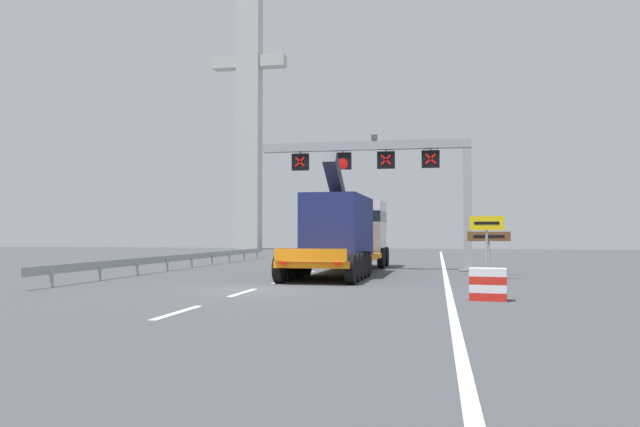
{
  "coord_description": "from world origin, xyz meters",
  "views": [
    {
      "loc": [
        5.85,
        -19.34,
        1.86
      ],
      "look_at": [
        0.24,
        9.59,
        2.84
      ],
      "focal_mm": 33.95,
      "sensor_mm": 36.0,
      "label": 1
    }
  ],
  "objects_px": {
    "exit_sign_yellow": "(487,231)",
    "tourist_info_sign_brown": "(489,241)",
    "crash_barrier_striped": "(488,284)",
    "overhead_lane_gantry": "(393,166)",
    "bridge_pylon_distant": "(249,95)",
    "heavy_haul_truck_orange": "(348,231)"
  },
  "relations": [
    {
      "from": "overhead_lane_gantry",
      "to": "bridge_pylon_distant",
      "type": "bearing_deg",
      "value": 117.12
    },
    {
      "from": "tourist_info_sign_brown",
      "to": "heavy_haul_truck_orange",
      "type": "bearing_deg",
      "value": 169.02
    },
    {
      "from": "tourist_info_sign_brown",
      "to": "crash_barrier_striped",
      "type": "relative_size",
      "value": 1.85
    },
    {
      "from": "overhead_lane_gantry",
      "to": "heavy_haul_truck_orange",
      "type": "relative_size",
      "value": 0.77
    },
    {
      "from": "tourist_info_sign_brown",
      "to": "bridge_pylon_distant",
      "type": "relative_size",
      "value": 0.05
    },
    {
      "from": "crash_barrier_striped",
      "to": "bridge_pylon_distant",
      "type": "height_order",
      "value": "bridge_pylon_distant"
    },
    {
      "from": "overhead_lane_gantry",
      "to": "bridge_pylon_distant",
      "type": "distance_m",
      "value": 46.2
    },
    {
      "from": "overhead_lane_gantry",
      "to": "heavy_haul_truck_orange",
      "type": "height_order",
      "value": "overhead_lane_gantry"
    },
    {
      "from": "exit_sign_yellow",
      "to": "tourist_info_sign_brown",
      "type": "relative_size",
      "value": 1.33
    },
    {
      "from": "overhead_lane_gantry",
      "to": "crash_barrier_striped",
      "type": "xyz_separation_m",
      "value": [
        3.57,
        -13.18,
        -4.84
      ]
    },
    {
      "from": "overhead_lane_gantry",
      "to": "exit_sign_yellow",
      "type": "height_order",
      "value": "overhead_lane_gantry"
    },
    {
      "from": "bridge_pylon_distant",
      "to": "exit_sign_yellow",
      "type": "bearing_deg",
      "value": -61.35
    },
    {
      "from": "crash_barrier_striped",
      "to": "bridge_pylon_distant",
      "type": "bearing_deg",
      "value": 114.31
    },
    {
      "from": "exit_sign_yellow",
      "to": "bridge_pylon_distant",
      "type": "relative_size",
      "value": 0.07
    },
    {
      "from": "overhead_lane_gantry",
      "to": "tourist_info_sign_brown",
      "type": "distance_m",
      "value": 6.37
    },
    {
      "from": "heavy_haul_truck_orange",
      "to": "bridge_pylon_distant",
      "type": "distance_m",
      "value": 47.48
    },
    {
      "from": "heavy_haul_truck_orange",
      "to": "tourist_info_sign_brown",
      "type": "bearing_deg",
      "value": -10.98
    },
    {
      "from": "overhead_lane_gantry",
      "to": "crash_barrier_striped",
      "type": "height_order",
      "value": "overhead_lane_gantry"
    },
    {
      "from": "heavy_haul_truck_orange",
      "to": "crash_barrier_striped",
      "type": "height_order",
      "value": "heavy_haul_truck_orange"
    },
    {
      "from": "tourist_info_sign_brown",
      "to": "overhead_lane_gantry",
      "type": "bearing_deg",
      "value": 150.38
    },
    {
      "from": "heavy_haul_truck_orange",
      "to": "bridge_pylon_distant",
      "type": "xyz_separation_m",
      "value": [
        -18.05,
        40.62,
        16.71
      ]
    },
    {
      "from": "heavy_haul_truck_orange",
      "to": "crash_barrier_striped",
      "type": "bearing_deg",
      "value": -64.52
    }
  ]
}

